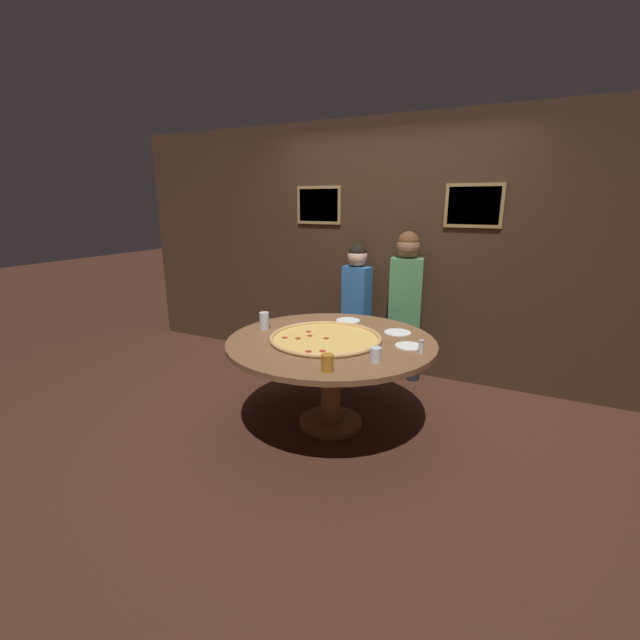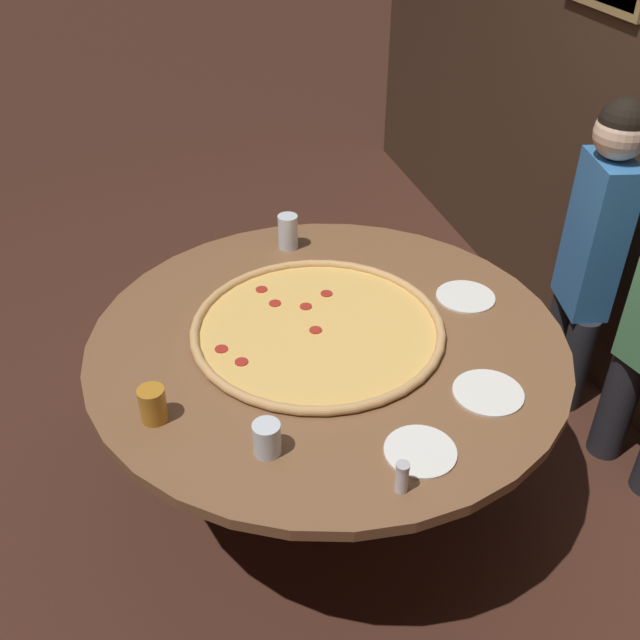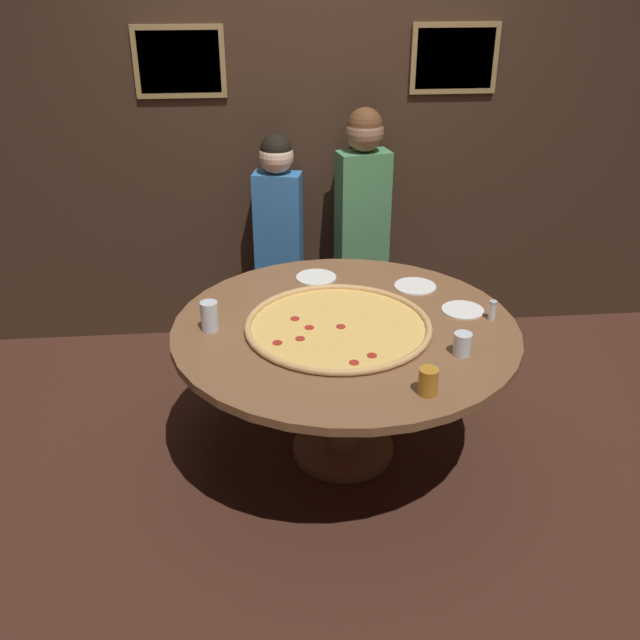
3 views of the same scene
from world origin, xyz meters
name	(u,v)px [view 2 (image 2 of 3)]	position (x,y,z in m)	size (l,w,h in m)	color
ground_plane	(326,482)	(0.00, 0.00, 0.00)	(24.00, 24.00, 0.00)	#422319
dining_table	(327,364)	(0.00, 0.00, 0.62)	(1.64, 1.64, 0.74)	brown
giant_pizza	(318,328)	(-0.04, -0.02, 0.75)	(0.88, 0.88, 0.03)	#EAB75B
drink_cup_near_right	(153,405)	(0.26, -0.61, 0.80)	(0.08, 0.08, 0.11)	#BC7A23
drink_cup_far_right	(267,438)	(0.48, -0.31, 0.79)	(0.08, 0.08, 0.10)	silver
drink_cup_centre_back	(288,232)	(-0.63, 0.01, 0.81)	(0.08, 0.08, 0.14)	silver
white_plate_beside_cup	(466,297)	(-0.09, 0.56, 0.74)	(0.22, 0.22, 0.01)	white
white_plate_near_front	(488,393)	(0.42, 0.40, 0.74)	(0.22, 0.22, 0.01)	white
white_plate_right_side	(420,451)	(0.59, 0.10, 0.74)	(0.21, 0.21, 0.01)	white
condiment_shaker	(401,477)	(0.71, 0.00, 0.79)	(0.04, 0.04, 0.10)	silver
diner_side_right	(594,243)	(-0.27, 1.21, 0.78)	(0.36, 0.21, 1.37)	#232328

